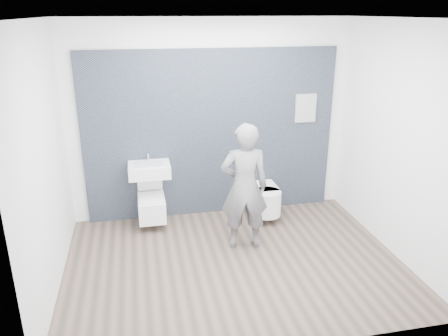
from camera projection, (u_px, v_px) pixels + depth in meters
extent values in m
plane|color=brown|center=(234.00, 262.00, 5.29)|extent=(4.00, 4.00, 0.00)
plane|color=white|center=(211.00, 121.00, 6.20)|extent=(4.00, 0.00, 4.00)
plane|color=white|center=(278.00, 209.00, 3.43)|extent=(4.00, 0.00, 4.00)
plane|color=white|center=(43.00, 164.00, 4.43)|extent=(0.00, 3.00, 3.00)
plane|color=white|center=(398.00, 142.00, 5.19)|extent=(0.00, 3.00, 3.00)
plane|color=white|center=(236.00, 18.00, 4.34)|extent=(4.00, 4.00, 0.00)
cube|color=black|center=(212.00, 211.00, 6.64)|extent=(3.60, 0.06, 2.40)
cube|color=white|center=(149.00, 170.00, 5.97)|extent=(0.56, 0.42, 0.17)
cube|color=silver|center=(149.00, 165.00, 5.92)|extent=(0.39, 0.28, 0.03)
cylinder|color=silver|center=(148.00, 156.00, 6.06)|extent=(0.02, 0.02, 0.14)
cylinder|color=silver|center=(148.00, 153.00, 5.99)|extent=(0.02, 0.09, 0.02)
cylinder|color=silver|center=(149.00, 175.00, 6.19)|extent=(0.04, 0.04, 0.11)
cube|color=white|center=(152.00, 208.00, 6.10)|extent=(0.37, 0.53, 0.31)
cylinder|color=silver|center=(151.00, 200.00, 6.02)|extent=(0.26, 0.26, 0.03)
cube|color=white|center=(151.00, 198.00, 6.01)|extent=(0.35, 0.42, 0.02)
cube|color=white|center=(150.00, 180.00, 6.12)|extent=(0.35, 0.14, 0.37)
cube|color=silver|center=(151.00, 208.00, 6.36)|extent=(0.10, 0.06, 0.08)
cube|color=white|center=(262.00, 197.00, 6.44)|extent=(0.40, 0.47, 0.34)
cylinder|color=white|center=(267.00, 204.00, 6.22)|extent=(0.40, 0.40, 0.34)
cube|color=white|center=(263.00, 186.00, 6.34)|extent=(0.38, 0.45, 0.03)
cylinder|color=white|center=(268.00, 192.00, 6.14)|extent=(0.38, 0.38, 0.03)
cube|color=silver|center=(258.00, 199.00, 6.67)|extent=(0.11, 0.06, 0.08)
cube|color=silver|center=(299.00, 204.00, 6.86)|extent=(0.31, 0.03, 0.41)
imported|color=slate|center=(244.00, 187.00, 5.40)|extent=(0.63, 0.45, 1.63)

